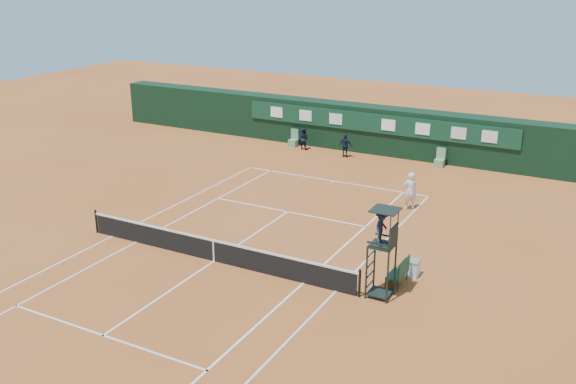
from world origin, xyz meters
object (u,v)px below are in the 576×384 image
(umpire_chair, at_px, (382,234))
(player, at_px, (410,191))
(player_bench, at_px, (400,271))
(cooler, at_px, (412,268))
(tennis_net, at_px, (214,250))

(umpire_chair, xyz_separation_m, player, (-1.88, 9.26, -1.51))
(player_bench, relative_size, cooler, 1.86)
(player, bearing_deg, umpire_chair, 65.81)
(umpire_chair, height_order, player, umpire_chair)
(cooler, xyz_separation_m, player, (-2.40, 7.07, 0.63))
(cooler, bearing_deg, player_bench, -98.10)
(player_bench, distance_m, cooler, 1.06)
(player_bench, distance_m, player, 8.40)
(cooler, bearing_deg, umpire_chair, -103.26)
(tennis_net, height_order, player, player)
(player_bench, bearing_deg, player, 105.60)
(cooler, relative_size, player, 0.34)
(player_bench, relative_size, player, 0.63)
(player_bench, bearing_deg, tennis_net, -167.94)
(player_bench, xyz_separation_m, player, (-2.26, 8.08, 0.36))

